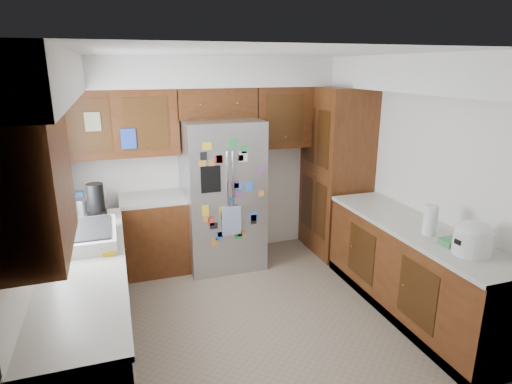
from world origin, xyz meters
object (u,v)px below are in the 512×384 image
(fridge, at_px, (222,194))
(rice_cooker, at_px, (474,237))
(paper_towel, at_px, (430,220))
(pantry, at_px, (336,172))

(fridge, bearing_deg, rice_cooker, -57.40)
(rice_cooker, distance_m, paper_towel, 0.46)
(paper_towel, bearing_deg, fridge, 127.61)
(pantry, height_order, paper_towel, pantry)
(rice_cooker, bearing_deg, paper_towel, 95.43)
(fridge, height_order, rice_cooker, fridge)
(pantry, xyz_separation_m, paper_towel, (-0.04, -1.84, -0.02))
(pantry, bearing_deg, rice_cooker, -90.01)
(fridge, distance_m, paper_towel, 2.39)
(fridge, height_order, paper_towel, fridge)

